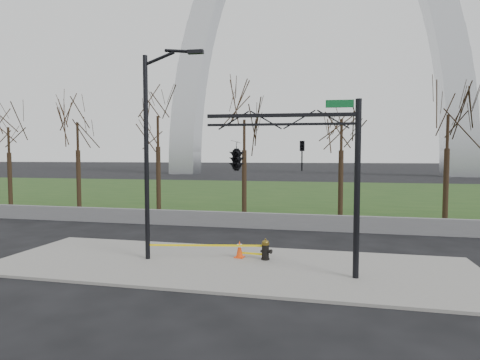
% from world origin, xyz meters
% --- Properties ---
extents(ground, '(500.00, 500.00, 0.00)m').
position_xyz_m(ground, '(0.00, 0.00, 0.00)').
color(ground, black).
rests_on(ground, ground).
extents(sidewalk, '(18.00, 6.00, 0.10)m').
position_xyz_m(sidewalk, '(0.00, 0.00, 0.05)').
color(sidewalk, gray).
rests_on(sidewalk, ground).
extents(grass_strip, '(120.00, 40.00, 0.06)m').
position_xyz_m(grass_strip, '(0.00, 30.00, 0.03)').
color(grass_strip, '#1E3B15').
rests_on(grass_strip, ground).
extents(guardrail, '(60.00, 0.30, 0.90)m').
position_xyz_m(guardrail, '(0.00, 8.00, 0.45)').
color(guardrail, '#59595B').
rests_on(guardrail, ground).
extents(gateway_arch, '(66.00, 6.00, 65.00)m').
position_xyz_m(gateway_arch, '(0.00, 75.00, 32.50)').
color(gateway_arch, '#B5B8BD').
rests_on(gateway_arch, ground).
extents(tree_row, '(54.77, 4.00, 7.76)m').
position_xyz_m(tree_row, '(4.39, 12.00, 3.88)').
color(tree_row, black).
rests_on(tree_row, ground).
extents(fire_hydrant, '(0.52, 0.34, 0.83)m').
position_xyz_m(fire_hydrant, '(1.24, 0.94, 0.48)').
color(fire_hydrant, black).
rests_on(fire_hydrant, sidewalk).
extents(traffic_cone, '(0.40, 0.40, 0.69)m').
position_xyz_m(traffic_cone, '(0.17, 1.03, 0.44)').
color(traffic_cone, '#FA440D').
rests_on(traffic_cone, sidewalk).
extents(street_light, '(2.39, 0.36, 8.21)m').
position_xyz_m(street_light, '(-3.10, 0.08, 4.69)').
color(street_light, black).
rests_on(street_light, ground).
extents(traffic_signal_mast, '(5.08, 2.52, 6.00)m').
position_xyz_m(traffic_signal_mast, '(1.29, -0.96, 4.15)').
color(traffic_signal_mast, black).
rests_on(traffic_signal_mast, ground).
extents(caution_tape, '(4.55, 0.97, 0.43)m').
position_xyz_m(caution_tape, '(-0.73, 0.59, 0.58)').
color(caution_tape, yellow).
rests_on(caution_tape, ground).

